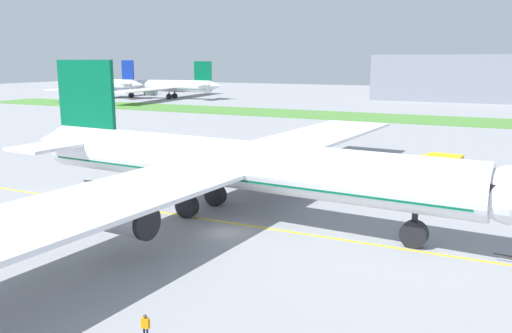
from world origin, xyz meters
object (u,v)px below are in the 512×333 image
at_px(parked_airliner_far_centre, 166,86).
at_px(service_truck_baggage_loader, 440,162).
at_px(parked_airliner_far_left, 103,85).
at_px(airliner_foreground, 224,164).
at_px(service_truck_fuel_bowser, 149,139).
at_px(ground_crew_wingwalker_port, 145,325).

bearing_deg(parked_airliner_far_centre, service_truck_baggage_loader, -40.56).
bearing_deg(parked_airliner_far_left, airliner_foreground, -44.35).
bearing_deg(parked_airliner_far_centre, service_truck_fuel_bowser, -55.80).
relative_size(airliner_foreground, parked_airliner_far_centre, 1.13).
bearing_deg(ground_crew_wingwalker_port, airliner_foreground, 109.27).
bearing_deg(service_truck_baggage_loader, parked_airliner_far_left, 147.00).
relative_size(airliner_foreground, parked_airliner_far_left, 1.45).
height_order(airliner_foreground, service_truck_fuel_bowser, airliner_foreground).
height_order(service_truck_baggage_loader, service_truck_fuel_bowser, service_truck_baggage_loader).
bearing_deg(ground_crew_wingwalker_port, parked_airliner_far_left, 132.57).
xyz_separation_m(airliner_foreground, parked_airliner_far_left, (-132.76, 129.77, 0.02)).
xyz_separation_m(ground_crew_wingwalker_port, service_truck_baggage_loader, (8.69, 56.34, 0.44)).
bearing_deg(parked_airliner_far_left, service_truck_baggage_loader, -33.00).
distance_m(service_truck_baggage_loader, service_truck_fuel_bowser, 51.06).
bearing_deg(ground_crew_wingwalker_port, parked_airliner_far_centre, 125.27).
bearing_deg(parked_airliner_far_centre, parked_airliner_far_left, -163.64).
relative_size(ground_crew_wingwalker_port, service_truck_baggage_loader, 0.26).
xyz_separation_m(service_truck_baggage_loader, parked_airliner_far_left, (-149.79, 97.28, 3.94)).
height_order(airliner_foreground, parked_airliner_far_centre, airliner_foreground).
height_order(service_truck_fuel_bowser, parked_airliner_far_centre, parked_airliner_far_centre).
bearing_deg(service_truck_baggage_loader, ground_crew_wingwalker_port, -98.77).
relative_size(airliner_foreground, service_truck_baggage_loader, 14.49).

